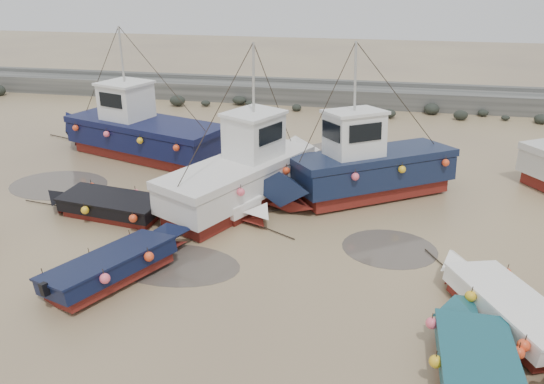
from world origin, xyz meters
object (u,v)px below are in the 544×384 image
(dinghy_6, at_px, (502,301))
(cabin_boat_0, at_px, (136,130))
(cabin_boat_1, at_px, (249,170))
(cabin_boat_2, at_px, (361,167))
(person, at_px, (205,170))
(dinghy_1, at_px, (121,261))
(dinghy_2, at_px, (476,360))
(dinghy_4, at_px, (104,202))
(dinghy_5, at_px, (225,200))

(dinghy_6, bearing_deg, cabin_boat_0, 118.23)
(cabin_boat_1, distance_m, cabin_boat_2, 4.52)
(person, bearing_deg, dinghy_1, 96.93)
(dinghy_6, relative_size, person, 3.41)
(cabin_boat_0, distance_m, person, 4.51)
(dinghy_6, xyz_separation_m, person, (-11.38, 9.29, -0.54))
(dinghy_2, bearing_deg, dinghy_6, 69.17)
(cabin_boat_0, bearing_deg, cabin_boat_2, -88.20)
(dinghy_1, relative_size, cabin_boat_2, 0.67)
(dinghy_1, xyz_separation_m, cabin_boat_2, (6.80, 7.56, 0.81))
(dinghy_1, bearing_deg, cabin_boat_0, 139.28)
(cabin_boat_2, bearing_deg, dinghy_4, 77.70)
(dinghy_2, distance_m, dinghy_6, 2.79)
(cabin_boat_0, xyz_separation_m, cabin_boat_2, (11.28, -3.35, 0.05))
(dinghy_4, relative_size, person, 3.61)
(dinghy_1, height_order, cabin_boat_0, cabin_boat_0)
(person, bearing_deg, cabin_boat_0, -16.54)
(dinghy_6, height_order, cabin_boat_2, cabin_boat_2)
(dinghy_2, distance_m, dinghy_5, 11.07)
(person, bearing_deg, cabin_boat_1, 137.76)
(dinghy_1, bearing_deg, dinghy_5, 97.05)
(dinghy_2, distance_m, person, 15.78)
(dinghy_6, xyz_separation_m, cabin_boat_1, (-8.49, 6.25, 0.80))
(dinghy_1, xyz_separation_m, cabin_boat_1, (2.45, 6.33, 0.80))
(dinghy_4, distance_m, dinghy_5, 4.58)
(cabin_boat_2, distance_m, person, 7.58)
(dinghy_1, distance_m, cabin_boat_2, 10.20)
(dinghy_4, xyz_separation_m, cabin_boat_2, (9.44, 3.62, 0.81))
(dinghy_6, distance_m, cabin_boat_0, 18.86)
(dinghy_2, relative_size, dinghy_5, 1.17)
(dinghy_2, relative_size, dinghy_6, 1.01)
(cabin_boat_0, distance_m, cabin_boat_1, 8.30)
(dinghy_1, height_order, person, dinghy_1)
(dinghy_5, height_order, cabin_boat_1, cabin_boat_1)
(dinghy_4, height_order, cabin_boat_1, cabin_boat_1)
(cabin_boat_0, bearing_deg, cabin_boat_1, -105.16)
(dinghy_1, xyz_separation_m, person, (-0.43, 9.37, -0.54))
(dinghy_1, bearing_deg, dinghy_6, 27.41)
(dinghy_2, distance_m, cabin_boat_0, 19.70)
(dinghy_6, bearing_deg, cabin_boat_1, 116.98)
(dinghy_4, relative_size, dinghy_5, 1.23)
(dinghy_1, bearing_deg, dinghy_4, 150.79)
(cabin_boat_0, distance_m, cabin_boat_2, 11.76)
(dinghy_4, distance_m, dinghy_6, 14.12)
(dinghy_5, bearing_deg, dinghy_1, 9.30)
(cabin_boat_2, bearing_deg, person, 42.69)
(dinghy_1, relative_size, dinghy_2, 1.00)
(dinghy_1, distance_m, dinghy_5, 5.34)
(dinghy_2, height_order, person, dinghy_2)
(dinghy_6, bearing_deg, dinghy_5, 124.91)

